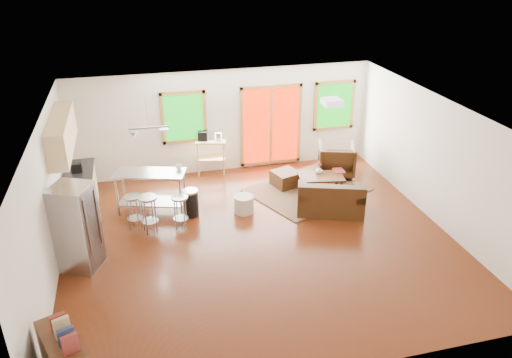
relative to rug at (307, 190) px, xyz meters
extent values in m
cube|color=#3B1608|center=(-1.64, -1.82, -0.02)|extent=(7.50, 7.00, 0.02)
cube|color=white|center=(-1.64, -1.82, 2.60)|extent=(7.50, 7.00, 0.02)
cube|color=silver|center=(-1.64, 1.69, 1.29)|extent=(7.50, 0.02, 2.60)
cube|color=silver|center=(-5.40, -1.82, 1.29)|extent=(0.02, 7.00, 2.60)
cube|color=silver|center=(2.12, -1.82, 1.29)|extent=(0.02, 7.00, 2.60)
cube|color=silver|center=(-1.64, -5.33, 1.29)|extent=(7.50, 0.02, 2.60)
cube|color=#0C620E|center=(-2.64, 1.64, 1.49)|extent=(0.94, 0.02, 1.14)
cube|color=#A66D30|center=(-2.64, 1.64, 2.10)|extent=(1.10, 0.05, 0.08)
cube|color=#A66D30|center=(-2.64, 1.64, 0.88)|extent=(1.10, 0.05, 0.08)
cube|color=#A66D30|center=(-3.15, 1.64, 1.49)|extent=(0.08, 0.05, 1.30)
cube|color=#A66D30|center=(-2.13, 1.64, 1.49)|extent=(0.08, 0.05, 1.30)
cube|color=red|center=(-0.44, 1.64, 1.09)|extent=(1.44, 0.02, 1.94)
cube|color=#A66D30|center=(-0.44, 1.64, 2.10)|extent=(1.60, 0.05, 0.08)
cube|color=#A66D30|center=(-0.44, 1.64, 0.08)|extent=(1.60, 0.05, 0.08)
cube|color=#A66D30|center=(-1.20, 1.64, 1.09)|extent=(0.08, 0.05, 2.10)
cube|color=#A66D30|center=(0.32, 1.64, 1.09)|extent=(0.08, 0.05, 2.10)
cube|color=#A66D30|center=(-0.44, 1.64, 1.09)|extent=(0.08, 0.05, 1.94)
cube|color=#0C620E|center=(1.26, 1.64, 1.49)|extent=(0.94, 0.02, 1.14)
cube|color=#A66D30|center=(1.26, 1.64, 2.10)|extent=(1.10, 0.05, 0.08)
cube|color=#A66D30|center=(1.26, 1.64, 0.88)|extent=(1.10, 0.05, 0.08)
cube|color=#A66D30|center=(0.75, 1.64, 1.49)|extent=(0.08, 0.05, 1.30)
cube|color=#A66D30|center=(1.77, 1.64, 1.49)|extent=(0.08, 0.05, 1.30)
cube|color=#435835|center=(0.00, 0.00, 0.00)|extent=(3.09, 2.80, 0.03)
cube|color=black|center=(0.14, -1.07, 0.19)|extent=(1.60, 1.23, 0.40)
cube|color=black|center=(0.03, -1.36, 0.56)|extent=(1.40, 0.65, 0.36)
cube|color=black|center=(-0.44, -0.87, 0.46)|extent=(0.44, 0.82, 0.15)
cube|color=black|center=(0.71, -1.28, 0.46)|extent=(0.44, 0.82, 0.15)
cube|color=black|center=(-0.14, -0.93, 0.44)|extent=(0.72, 0.68, 0.11)
cube|color=black|center=(0.45, -1.13, 0.44)|extent=(0.72, 0.68, 0.11)
cube|color=#3B2010|center=(0.28, -0.13, 0.38)|extent=(1.12, 0.79, 0.04)
cube|color=#3B2010|center=(-0.19, -0.28, 0.17)|extent=(0.07, 0.07, 0.37)
cube|color=#3B2010|center=(0.66, -0.43, 0.17)|extent=(0.07, 0.07, 0.37)
cube|color=#3B2010|center=(-0.11, 0.17, 0.17)|extent=(0.07, 0.07, 0.37)
cube|color=#3B2010|center=(0.74, 0.02, 0.17)|extent=(0.07, 0.07, 0.37)
imported|color=black|center=(1.00, 0.68, 0.44)|extent=(1.11, 1.07, 0.91)
cube|color=black|center=(-0.44, 0.36, 0.18)|extent=(0.71, 0.71, 0.38)
cylinder|color=beige|center=(-1.69, -0.64, 0.18)|extent=(0.54, 0.54, 0.38)
imported|color=silver|center=(0.28, 0.03, 0.47)|extent=(0.21, 0.21, 0.16)
sphere|color=red|center=(0.31, 0.04, 0.60)|extent=(0.08, 0.08, 0.06)
sphere|color=red|center=(0.25, 0.03, 0.62)|extent=(0.08, 0.08, 0.06)
sphere|color=red|center=(0.29, 0.07, 0.64)|extent=(0.08, 0.08, 0.06)
imported|color=maroon|center=(0.67, 0.03, 0.55)|extent=(0.24, 0.05, 0.32)
cube|color=tan|center=(-5.09, -0.12, 0.44)|extent=(0.60, 2.20, 0.90)
cube|color=black|center=(-5.09, -0.12, 0.91)|extent=(0.64, 2.24, 0.04)
cube|color=tan|center=(-5.21, -0.12, 1.94)|extent=(0.36, 2.20, 0.70)
cylinder|color=#B7BABC|center=(-5.09, -0.62, 1.02)|extent=(0.12, 0.12, 0.18)
cube|color=black|center=(-5.09, 0.28, 1.03)|extent=(0.22, 0.18, 0.20)
cube|color=#B7BABC|center=(-4.99, -1.87, 0.80)|extent=(0.85, 0.84, 1.62)
cube|color=gray|center=(-4.71, -2.00, 0.80)|extent=(0.26, 0.55, 1.58)
cylinder|color=gray|center=(-4.77, -2.18, 0.93)|extent=(0.03, 0.03, 1.08)
cylinder|color=gray|center=(-4.61, -1.82, 0.93)|extent=(0.03, 0.03, 1.08)
cube|color=#B7BABC|center=(-3.61, -0.13, 0.91)|extent=(1.60, 1.01, 0.04)
cube|color=gray|center=(-3.61, -0.13, 0.24)|extent=(1.48, 0.90, 0.03)
cylinder|color=gray|center=(-4.33, -0.15, 0.44)|extent=(0.05, 0.05, 0.90)
cylinder|color=gray|center=(-3.03, -0.55, 0.44)|extent=(0.05, 0.05, 0.90)
cylinder|color=gray|center=(-4.19, 0.29, 0.44)|extent=(0.05, 0.05, 0.90)
cylinder|color=gray|center=(-2.90, -0.11, 0.44)|extent=(0.05, 0.05, 0.90)
imported|color=white|center=(-2.99, -0.13, 1.00)|extent=(0.16, 0.14, 0.13)
cylinder|color=#B7BABC|center=(-4.00, -0.74, 0.71)|extent=(0.45, 0.45, 0.04)
cylinder|color=gray|center=(-3.88, -0.68, 0.34)|extent=(0.03, 0.03, 0.70)
cylinder|color=gray|center=(-4.06, -0.62, 0.34)|extent=(0.03, 0.03, 0.70)
cylinder|color=gray|center=(-4.12, -0.80, 0.34)|extent=(0.03, 0.03, 0.70)
cylinder|color=gray|center=(-3.94, -0.86, 0.34)|extent=(0.03, 0.03, 0.70)
cylinder|color=gray|center=(-4.00, -0.74, 0.21)|extent=(0.41, 0.41, 0.02)
cylinder|color=#B7BABC|center=(-3.72, -0.96, 0.76)|extent=(0.46, 0.46, 0.04)
cylinder|color=gray|center=(-3.65, -0.83, 0.36)|extent=(0.03, 0.03, 0.75)
cylinder|color=gray|center=(-3.84, -0.88, 0.36)|extent=(0.03, 0.03, 0.75)
cylinder|color=gray|center=(-3.79, -1.08, 0.36)|extent=(0.03, 0.03, 0.75)
cylinder|color=gray|center=(-3.60, -1.03, 0.36)|extent=(0.03, 0.03, 0.75)
cylinder|color=gray|center=(-3.72, -0.96, 0.23)|extent=(0.42, 0.42, 0.02)
cylinder|color=#B7BABC|center=(-3.09, -0.96, 0.69)|extent=(0.42, 0.42, 0.04)
cylinder|color=gray|center=(-2.98, -0.90, 0.33)|extent=(0.03, 0.03, 0.68)
cylinder|color=gray|center=(-3.15, -0.85, 0.33)|extent=(0.03, 0.03, 0.68)
cylinder|color=gray|center=(-3.21, -1.02, 0.33)|extent=(0.03, 0.03, 0.68)
cylinder|color=gray|center=(-3.03, -1.07, 0.33)|extent=(0.03, 0.03, 0.68)
cylinder|color=gray|center=(-3.09, -0.96, 0.21)|extent=(0.39, 0.39, 0.01)
cylinder|color=black|center=(-2.82, -0.50, 0.27)|extent=(0.36, 0.36, 0.56)
cylinder|color=#B7BABC|center=(-2.82, -0.50, 0.57)|extent=(0.37, 0.37, 0.05)
cube|color=tan|center=(-2.03, 1.53, 0.87)|extent=(0.83, 0.63, 0.04)
cube|color=tan|center=(-2.03, 1.53, 0.41)|extent=(0.78, 0.59, 0.03)
cube|color=tan|center=(-2.38, 1.41, 0.43)|extent=(0.05, 0.05, 0.89)
cube|color=tan|center=(-1.76, 1.27, 0.43)|extent=(0.05, 0.05, 0.89)
cube|color=tan|center=(-2.30, 1.78, 0.43)|extent=(0.05, 0.05, 0.89)
cube|color=tan|center=(-1.68, 1.65, 0.43)|extent=(0.05, 0.05, 0.89)
cube|color=black|center=(-2.21, 1.57, 1.01)|extent=(0.27, 0.26, 0.23)
cylinder|color=#B7BABC|center=(-1.84, 1.49, 0.99)|extent=(0.20, 0.20, 0.19)
cube|color=maroon|center=(-4.82, -5.03, 1.01)|extent=(0.21, 0.13, 0.27)
cube|color=navy|center=(-4.88, -4.87, 1.00)|extent=(0.21, 0.13, 0.24)
cube|color=tan|center=(-4.94, -4.72, 1.02)|extent=(0.21, 0.13, 0.29)
cube|color=maroon|center=(-5.00, -4.56, 0.99)|extent=(0.21, 0.13, 0.22)
cube|color=white|center=(-0.04, -1.22, 2.52)|extent=(0.35, 0.35, 0.12)
cylinder|color=gray|center=(-3.54, -0.32, 2.29)|extent=(0.02, 0.02, 0.60)
cube|color=gray|center=(-3.54, -0.32, 1.99)|extent=(0.80, 0.04, 0.03)
cone|color=#B7BABC|center=(-3.84, -0.32, 1.87)|extent=(0.18, 0.18, 0.14)
cone|color=#B7BABC|center=(-3.24, -0.32, 1.87)|extent=(0.18, 0.18, 0.14)
camera|label=1|loc=(-3.79, -9.94, 5.36)|focal=35.00mm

